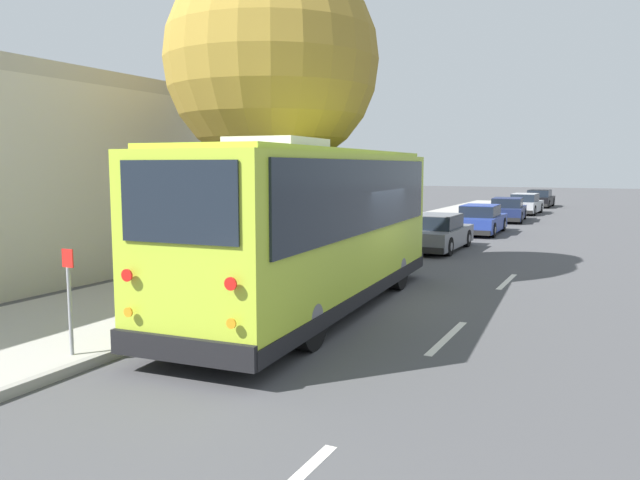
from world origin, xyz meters
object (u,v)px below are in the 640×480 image
(parked_sedan_blue, at_px, (480,220))
(sign_post_far, at_px, (165,290))
(parked_sedan_silver, at_px, (525,204))
(street_tree, at_px, (275,48))
(parked_sedan_gray, at_px, (437,233))
(shuttle_bus, at_px, (315,221))
(sign_post_near, at_px, (70,301))
(parked_sedan_navy, at_px, (507,210))
(parked_sedan_black, at_px, (539,199))

(parked_sedan_blue, bearing_deg, sign_post_far, 173.63)
(parked_sedan_blue, bearing_deg, parked_sedan_silver, -1.88)
(street_tree, height_order, sign_post_far, street_tree)
(parked_sedan_blue, height_order, parked_sedan_silver, parked_sedan_blue)
(parked_sedan_gray, bearing_deg, parked_sedan_silver, -1.07)
(parked_sedan_silver, bearing_deg, shuttle_bus, -178.66)
(parked_sedan_silver, relative_size, street_tree, 0.49)
(parked_sedan_blue, distance_m, sign_post_near, 21.61)
(parked_sedan_gray, distance_m, parked_sedan_silver, 19.28)
(parked_sedan_navy, distance_m, parked_sedan_black, 13.38)
(shuttle_bus, distance_m, sign_post_near, 5.23)
(parked_sedan_gray, bearing_deg, sign_post_near, 174.42)
(parked_sedan_black, distance_m, street_tree, 34.93)
(sign_post_far, bearing_deg, shuttle_bus, -32.24)
(street_tree, xyz_separation_m, sign_post_near, (-7.65, -0.85, -5.03))
(parked_sedan_navy, height_order, sign_post_near, sign_post_near)
(parked_sedan_blue, relative_size, parked_sedan_navy, 0.96)
(parked_sedan_navy, relative_size, parked_sedan_black, 1.08)
(parked_sedan_gray, bearing_deg, parked_sedan_navy, -1.01)
(parked_sedan_blue, xyz_separation_m, sign_post_far, (-19.38, 1.60, 0.16))
(parked_sedan_navy, relative_size, sign_post_near, 2.94)
(shuttle_bus, xyz_separation_m, parked_sedan_navy, (23.82, 0.14, -1.30))
(parked_sedan_navy, bearing_deg, parked_sedan_gray, 174.73)
(sign_post_near, relative_size, sign_post_far, 1.34)
(street_tree, bearing_deg, parked_sedan_navy, -6.55)
(shuttle_bus, bearing_deg, parked_sedan_navy, -3.66)
(parked_sedan_blue, distance_m, sign_post_far, 19.45)
(street_tree, height_order, sign_post_near, street_tree)
(shuttle_bus, relative_size, street_tree, 1.09)
(street_tree, distance_m, sign_post_near, 9.19)
(parked_sedan_gray, bearing_deg, parked_sedan_blue, -2.13)
(parked_sedan_gray, xyz_separation_m, parked_sedan_black, (26.80, -0.19, -0.02))
(parked_sedan_gray, bearing_deg, parked_sedan_black, -0.74)
(parked_sedan_silver, height_order, parked_sedan_black, parked_sedan_silver)
(sign_post_near, bearing_deg, parked_sedan_black, -2.18)
(parked_sedan_blue, relative_size, sign_post_far, 3.78)
(parked_sedan_navy, bearing_deg, parked_sedan_blue, 175.72)
(street_tree, bearing_deg, parked_sedan_silver, -5.32)
(parked_sedan_navy, bearing_deg, sign_post_far, 172.04)
(parked_sedan_black, relative_size, sign_post_far, 3.63)
(sign_post_far, bearing_deg, parked_sedan_black, -2.29)
(parked_sedan_silver, bearing_deg, parked_sedan_navy, -179.64)
(parked_sedan_navy, xyz_separation_m, street_tree, (-21.04, 2.41, 5.42))
(parked_sedan_gray, distance_m, street_tree, 9.61)
(parked_sedan_blue, relative_size, sign_post_near, 2.83)
(parked_sedan_blue, bearing_deg, street_tree, 168.34)
(parked_sedan_gray, xyz_separation_m, parked_sedan_blue, (6.28, -0.20, -0.00))
(parked_sedan_gray, xyz_separation_m, street_tree, (-7.62, 2.25, 5.42))
(sign_post_near, bearing_deg, parked_sedan_silver, -2.74)
(parked_sedan_blue, height_order, sign_post_near, sign_post_near)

